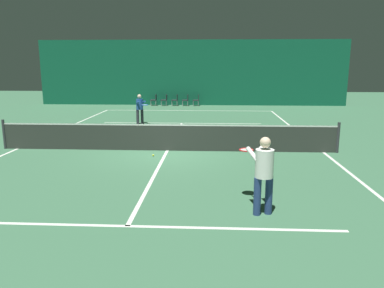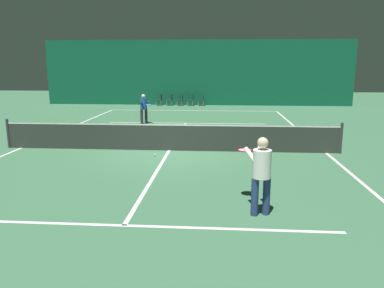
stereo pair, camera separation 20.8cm
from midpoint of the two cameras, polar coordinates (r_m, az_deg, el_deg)
name	(u,v)px [view 2 (the right image)]	position (r m, az deg, el deg)	size (l,w,h in m)	color
ground_plane	(169,150)	(13.40, -3.04, -0.99)	(60.00, 60.00, 0.00)	#386647
backdrop_curtain	(197,73)	(28.43, 0.93, 10.79)	(23.00, 0.12, 4.81)	#0F5138
court_line_baseline_far	(193,111)	(25.08, 0.43, 5.12)	(11.00, 0.10, 0.00)	silver
court_line_service_far	(186,123)	(19.65, -0.67, 3.20)	(8.25, 0.10, 0.00)	silver
court_line_service_near	(124,225)	(7.40, -9.49, -12.15)	(8.25, 0.10, 0.00)	silver
court_line_sideline_left	(21,148)	(15.11, -24.20, -0.54)	(0.10, 23.80, 0.00)	silver
court_line_sideline_right	(326,153)	(13.82, 20.21, -1.31)	(0.10, 23.80, 0.00)	silver
court_line_centre	(169,150)	(13.40, -3.04, -0.98)	(0.10, 12.80, 0.00)	silver
tennis_net	(169,136)	(13.29, -3.07, 1.15)	(12.00, 0.10, 1.07)	#2D332D
player_near	(261,170)	(7.66, 11.21, -3.88)	(0.72, 1.37, 1.62)	navy
player_far	(144,107)	(19.48, -7.03, 5.66)	(0.88, 1.30, 1.52)	#2D2D38
courtside_chair_0	(160,99)	(28.28, -4.74, 6.84)	(0.44, 0.44, 0.84)	#99999E
courtside_chair_1	(170,99)	(28.17, -3.13, 6.85)	(0.44, 0.44, 0.84)	#99999E
courtside_chair_2	(181,99)	(28.08, -1.51, 6.84)	(0.44, 0.44, 0.84)	#99999E
courtside_chair_3	(191,99)	(28.01, 0.11, 6.83)	(0.44, 0.44, 0.84)	#99999E
courtside_chair_4	(202,99)	(27.96, 1.75, 6.82)	(0.44, 0.44, 0.84)	#99999E
tennis_ball	(155,155)	(12.61, -5.22, -1.70)	(0.07, 0.07, 0.07)	#D1DB33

